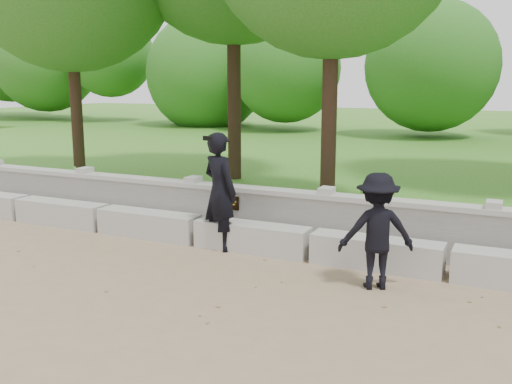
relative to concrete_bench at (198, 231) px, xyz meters
The scene contains 9 objects.
ground 1.91m from the concrete_bench, 90.00° to the right, with size 80.00×80.00×0.00m, color #94785B.
lawn 12.10m from the concrete_bench, 90.00° to the left, with size 40.00×22.00×0.25m, color #2B6119.
concrete_bench is the anchor object (origin of this frame).
parapet_wall 0.74m from the concrete_bench, 89.99° to the left, with size 12.50×0.35×0.90m.
man_main 0.88m from the concrete_bench, 11.73° to the right, with size 0.81×0.76×1.90m.
visitor_mid 3.31m from the concrete_bench, 13.79° to the right, with size 1.14×0.95×1.53m.
shrub_a 4.76m from the concrete_bench, 156.67° to the left, with size 0.28×0.19×0.53m, color #46882E.
shrub_b 2.91m from the concrete_bench, 38.04° to the left, with size 0.34×0.28×0.62m, color #46882E.
shrub_c 2.97m from the concrete_bench, 28.33° to the left, with size 0.61×0.53×0.68m, color #46882E.
Camera 1 is at (4.80, -6.03, 2.68)m, focal length 40.00 mm.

